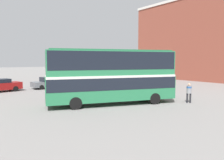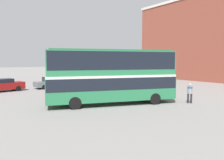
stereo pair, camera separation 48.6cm
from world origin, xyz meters
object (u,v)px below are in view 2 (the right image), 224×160
Objects in this scene: parked_car_kerb_near at (97,79)px; parked_car_kerb_far at (3,85)px; double_decker_bus at (112,73)px; pedestrian_foreground at (190,91)px; parked_car_side_street at (51,82)px.

parked_car_kerb_far reaches higher than parked_car_kerb_near.
pedestrian_foreground is (5.95, -3.60, -1.60)m from double_decker_bus.
parked_car_side_street is (-7.82, -0.69, -0.01)m from parked_car_kerb_near.
pedestrian_foreground reaches higher than parked_car_kerb_near.
double_decker_bus is at bearing -77.34° from pedestrian_foreground.
parked_car_kerb_near is at bearing 82.05° from double_decker_bus.
parked_car_kerb_far is (-12.39, 17.69, -0.27)m from pedestrian_foreground.
parked_car_kerb_near is at bearing -5.86° from parked_car_kerb_far.
double_decker_bus is 2.52× the size of parked_car_kerb_near.
pedestrian_foreground is 21.60m from parked_car_kerb_far.
parked_car_side_street is (6.09, 0.09, -0.04)m from parked_car_kerb_far.
double_decker_bus reaches higher than parked_car_side_street.
pedestrian_foreground is at bearing 105.71° from parked_car_side_street.
double_decker_bus is 7.13m from pedestrian_foreground.
parked_car_kerb_near reaches higher than parked_car_side_street.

